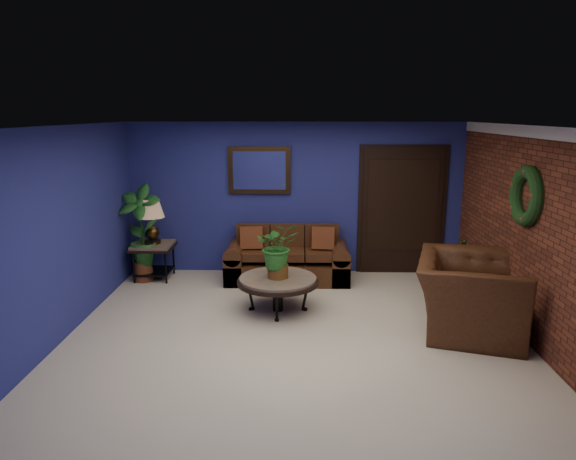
{
  "coord_description": "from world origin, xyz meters",
  "views": [
    {
      "loc": [
        0.04,
        -5.9,
        2.65
      ],
      "look_at": [
        -0.09,
        0.55,
        1.16
      ],
      "focal_mm": 32.0,
      "sensor_mm": 36.0,
      "label": 1
    }
  ],
  "objects_px": {
    "table_lamp": "(151,216)",
    "armchair": "(470,295)",
    "sofa": "(287,262)",
    "end_table": "(153,252)",
    "coffee_table": "(278,281)",
    "side_chair": "(327,250)"
  },
  "relations": [
    {
      "from": "coffee_table",
      "to": "armchair",
      "type": "xyz_separation_m",
      "value": [
        2.38,
        -0.6,
        0.05
      ]
    },
    {
      "from": "coffee_table",
      "to": "armchair",
      "type": "height_order",
      "value": "armchair"
    },
    {
      "from": "side_chair",
      "to": "armchair",
      "type": "xyz_separation_m",
      "value": [
        1.65,
        -2.01,
        -0.01
      ]
    },
    {
      "from": "sofa",
      "to": "side_chair",
      "type": "xyz_separation_m",
      "value": [
        0.64,
        0.04,
        0.18
      ]
    },
    {
      "from": "coffee_table",
      "to": "table_lamp",
      "type": "height_order",
      "value": "table_lamp"
    },
    {
      "from": "side_chair",
      "to": "armchair",
      "type": "bearing_deg",
      "value": -50.18
    },
    {
      "from": "table_lamp",
      "to": "armchair",
      "type": "relative_size",
      "value": 0.49
    },
    {
      "from": "table_lamp",
      "to": "side_chair",
      "type": "distance_m",
      "value": 2.86
    },
    {
      "from": "side_chair",
      "to": "coffee_table",
      "type": "bearing_deg",
      "value": -116.9
    },
    {
      "from": "sofa",
      "to": "table_lamp",
      "type": "height_order",
      "value": "table_lamp"
    },
    {
      "from": "end_table",
      "to": "armchair",
      "type": "distance_m",
      "value": 4.86
    },
    {
      "from": "sofa",
      "to": "side_chair",
      "type": "relative_size",
      "value": 2.36
    },
    {
      "from": "armchair",
      "to": "side_chair",
      "type": "bearing_deg",
      "value": 55.73
    },
    {
      "from": "sofa",
      "to": "armchair",
      "type": "height_order",
      "value": "armchair"
    },
    {
      "from": "table_lamp",
      "to": "armchair",
      "type": "bearing_deg",
      "value": -23.69
    },
    {
      "from": "end_table",
      "to": "table_lamp",
      "type": "height_order",
      "value": "table_lamp"
    },
    {
      "from": "table_lamp",
      "to": "armchair",
      "type": "height_order",
      "value": "table_lamp"
    },
    {
      "from": "sofa",
      "to": "end_table",
      "type": "height_order",
      "value": "sofa"
    },
    {
      "from": "coffee_table",
      "to": "sofa",
      "type": "bearing_deg",
      "value": 85.93
    },
    {
      "from": "end_table",
      "to": "sofa",
      "type": "bearing_deg",
      "value": 0.63
    },
    {
      "from": "sofa",
      "to": "coffee_table",
      "type": "relative_size",
      "value": 1.77
    },
    {
      "from": "end_table",
      "to": "armchair",
      "type": "height_order",
      "value": "armchair"
    }
  ]
}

